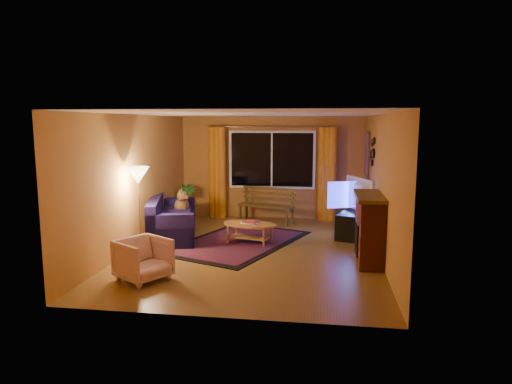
# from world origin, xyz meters

# --- Properties ---
(floor) EXTENTS (4.50, 6.00, 0.02)m
(floor) POSITION_xyz_m (0.00, 0.00, -0.01)
(floor) COLOR brown
(floor) RESTS_ON ground
(ceiling) EXTENTS (4.50, 6.00, 0.02)m
(ceiling) POSITION_xyz_m (0.00, 0.00, 2.51)
(ceiling) COLOR white
(ceiling) RESTS_ON ground
(wall_back) EXTENTS (4.50, 0.02, 2.50)m
(wall_back) POSITION_xyz_m (0.00, 3.01, 1.25)
(wall_back) COLOR #BB7E36
(wall_back) RESTS_ON ground
(wall_left) EXTENTS (0.02, 6.00, 2.50)m
(wall_left) POSITION_xyz_m (-2.26, 0.00, 1.25)
(wall_left) COLOR #BB7E36
(wall_left) RESTS_ON ground
(wall_right) EXTENTS (0.02, 6.00, 2.50)m
(wall_right) POSITION_xyz_m (2.26, 0.00, 1.25)
(wall_right) COLOR #BB7E36
(wall_right) RESTS_ON ground
(window) EXTENTS (2.00, 0.02, 1.30)m
(window) POSITION_xyz_m (0.00, 2.94, 1.45)
(window) COLOR black
(window) RESTS_ON wall_back
(curtain_rod) EXTENTS (3.20, 0.03, 0.03)m
(curtain_rod) POSITION_xyz_m (0.00, 2.90, 2.25)
(curtain_rod) COLOR #BF8C3F
(curtain_rod) RESTS_ON wall_back
(curtain_left) EXTENTS (0.36, 0.36, 2.24)m
(curtain_left) POSITION_xyz_m (-1.35, 2.88, 1.12)
(curtain_left) COLOR orange
(curtain_left) RESTS_ON ground
(curtain_right) EXTENTS (0.36, 0.36, 2.24)m
(curtain_right) POSITION_xyz_m (1.35, 2.88, 1.12)
(curtain_right) COLOR orange
(curtain_right) RESTS_ON ground
(bench) EXTENTS (1.42, 0.83, 0.41)m
(bench) POSITION_xyz_m (-0.07, 2.38, 0.20)
(bench) COLOR #4C3814
(bench) RESTS_ON ground
(potted_plant) EXTENTS (0.60, 0.60, 0.89)m
(potted_plant) POSITION_xyz_m (-2.00, 2.31, 0.44)
(potted_plant) COLOR #235B1E
(potted_plant) RESTS_ON ground
(sofa) EXTENTS (1.40, 2.22, 0.83)m
(sofa) POSITION_xyz_m (-1.81, 0.74, 0.42)
(sofa) COLOR #140E36
(sofa) RESTS_ON ground
(dog) EXTENTS (0.34, 0.44, 0.44)m
(dog) POSITION_xyz_m (-1.76, 1.21, 0.63)
(dog) COLOR brown
(dog) RESTS_ON sofa
(armchair) EXTENTS (0.90, 0.91, 0.70)m
(armchair) POSITION_xyz_m (-1.40, -1.84, 0.35)
(armchair) COLOR beige
(armchair) RESTS_ON ground
(floor_lamp) EXTENTS (0.32, 0.32, 1.58)m
(floor_lamp) POSITION_xyz_m (-2.00, -0.49, 0.79)
(floor_lamp) COLOR #BF8C3F
(floor_lamp) RESTS_ON ground
(rug) EXTENTS (2.86, 3.48, 0.02)m
(rug) POSITION_xyz_m (-0.40, 0.50, 0.01)
(rug) COLOR maroon
(rug) RESTS_ON ground
(coffee_table) EXTENTS (1.33, 1.33, 0.40)m
(coffee_table) POSITION_xyz_m (-0.15, 0.49, 0.20)
(coffee_table) COLOR #AE7535
(coffee_table) RESTS_ON ground
(tv_console) EXTENTS (0.80, 1.33, 0.53)m
(tv_console) POSITION_xyz_m (1.90, 1.41, 0.26)
(tv_console) COLOR black
(tv_console) RESTS_ON ground
(television) EXTENTS (0.59, 1.18, 0.69)m
(television) POSITION_xyz_m (1.90, 1.41, 0.87)
(television) COLOR black
(television) RESTS_ON tv_console
(fireplace) EXTENTS (0.40, 1.20, 1.10)m
(fireplace) POSITION_xyz_m (2.05, -0.40, 0.55)
(fireplace) COLOR maroon
(fireplace) RESTS_ON ground
(mirror_cluster) EXTENTS (0.06, 0.60, 0.56)m
(mirror_cluster) POSITION_xyz_m (2.21, 1.30, 1.80)
(mirror_cluster) COLOR black
(mirror_cluster) RESTS_ON wall_right
(painting) EXTENTS (0.04, 0.76, 0.96)m
(painting) POSITION_xyz_m (2.22, 2.45, 1.65)
(painting) COLOR #E95A2B
(painting) RESTS_ON wall_right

